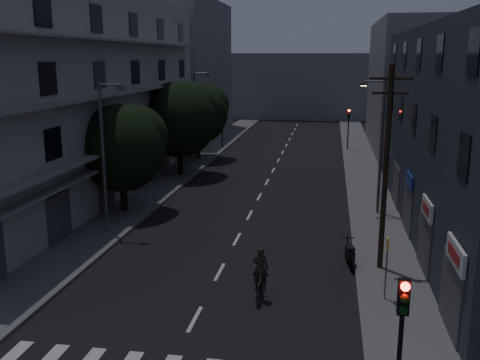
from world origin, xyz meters
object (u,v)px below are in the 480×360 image
(bus_stop_sign, at_px, (387,257))
(cyclist, at_px, (260,282))
(utility_pole, at_px, (386,165))
(motorcycle, at_px, (350,255))
(traffic_signal_near, at_px, (402,324))

(bus_stop_sign, bearing_deg, cyclist, -173.13)
(utility_pole, relative_size, motorcycle, 4.39)
(bus_stop_sign, distance_m, motorcycle, 4.03)
(utility_pole, xyz_separation_m, bus_stop_sign, (-0.09, -3.31, -2.98))
(motorcycle, height_order, cyclist, cyclist)
(bus_stop_sign, height_order, motorcycle, bus_stop_sign)
(bus_stop_sign, relative_size, motorcycle, 1.23)
(traffic_signal_near, bearing_deg, cyclist, 121.45)
(traffic_signal_near, xyz_separation_m, cyclist, (-4.40, 7.19, -2.35))
(utility_pole, bearing_deg, bus_stop_sign, -91.62)
(utility_pole, bearing_deg, traffic_signal_near, -92.86)
(traffic_signal_near, height_order, bus_stop_sign, traffic_signal_near)
(traffic_signal_near, distance_m, bus_stop_sign, 7.88)
(utility_pole, bearing_deg, motorcycle, 168.52)
(traffic_signal_near, relative_size, utility_pole, 0.46)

